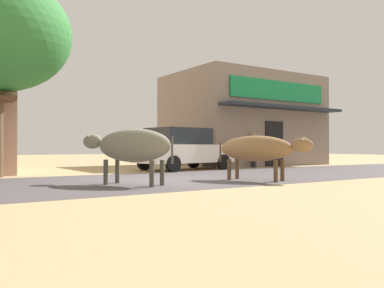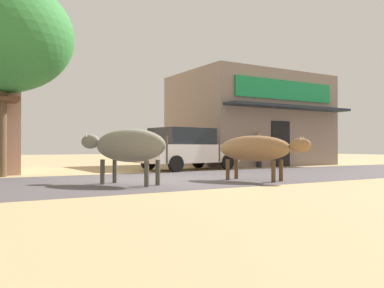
# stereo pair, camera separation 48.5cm
# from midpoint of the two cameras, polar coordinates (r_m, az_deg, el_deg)

# --- Properties ---
(ground) EXTENTS (80.00, 80.00, 0.00)m
(ground) POSITION_cam_midpoint_polar(r_m,az_deg,el_deg) (11.14, -6.74, -5.07)
(ground) COLOR tan
(asphalt_road) EXTENTS (72.00, 5.73, 0.00)m
(asphalt_road) POSITION_cam_midpoint_polar(r_m,az_deg,el_deg) (11.14, -6.74, -5.06)
(asphalt_road) COLOR #50494C
(asphalt_road) RESTS_ON ground
(storefront_right_club) EXTENTS (7.37, 6.06, 4.56)m
(storefront_right_club) POSITION_cam_midpoint_polar(r_m,az_deg,el_deg) (21.38, 6.53, 3.27)
(storefront_right_club) COLOR gray
(storefront_right_club) RESTS_ON ground
(parked_hatchback_car) EXTENTS (4.21, 2.42, 1.64)m
(parked_hatchback_car) POSITION_cam_midpoint_polar(r_m,az_deg,el_deg) (15.97, -2.21, -0.65)
(parked_hatchback_car) COLOR silver
(parked_hatchback_car) RESTS_ON ground
(cow_near_brown) EXTENTS (1.67, 2.42, 1.34)m
(cow_near_brown) POSITION_cam_midpoint_polar(r_m,az_deg,el_deg) (9.77, -9.92, -0.27)
(cow_near_brown) COLOR slate
(cow_near_brown) RESTS_ON ground
(cow_far_dark) EXTENTS (1.48, 2.56, 1.21)m
(cow_far_dark) POSITION_cam_midpoint_polar(r_m,az_deg,el_deg) (10.98, 7.99, -0.69)
(cow_far_dark) COLOR olive
(cow_far_dark) RESTS_ON ground
(pedestrian_by_shop) EXTENTS (0.30, 0.61, 1.55)m
(pedestrian_by_shop) POSITION_cam_midpoint_polar(r_m,az_deg,el_deg) (18.04, 7.87, -0.43)
(pedestrian_by_shop) COLOR #262633
(pedestrian_by_shop) RESTS_ON ground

